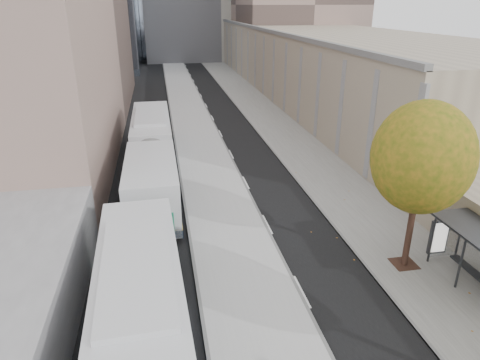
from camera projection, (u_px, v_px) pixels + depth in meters
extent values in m
cube|color=#BBBBBB|center=(197.00, 137.00, 38.41)|extent=(4.25, 150.00, 0.15)
cube|color=gray|center=(283.00, 133.00, 39.78)|extent=(4.75, 150.00, 0.08)
cube|color=gray|center=(303.00, 53.00, 66.55)|extent=(18.00, 92.00, 8.00)
cylinder|color=#2F2016|center=(409.00, 233.00, 19.08)|extent=(0.28, 0.28, 3.24)
sphere|color=#31510F|center=(422.00, 158.00, 17.71)|extent=(4.20, 4.20, 4.20)
cube|color=silver|center=(152.00, 154.00, 29.32)|extent=(2.88, 19.38, 3.23)
cube|color=black|center=(151.00, 146.00, 29.09)|extent=(2.94, 18.61, 1.12)
cube|color=#167A54|center=(152.00, 225.00, 20.69)|extent=(2.04, 0.07, 1.25)
imported|color=white|center=(158.00, 113.00, 44.74)|extent=(1.55, 3.60, 1.21)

